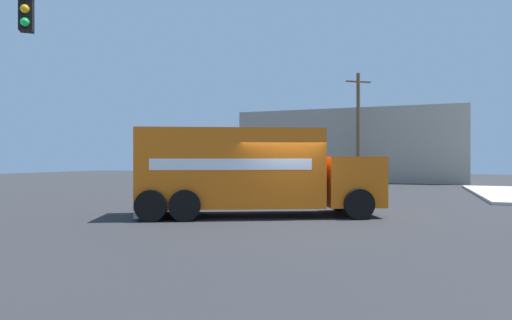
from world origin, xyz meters
name	(u,v)px	position (x,y,z in m)	size (l,w,h in m)	color
ground_plane	(289,218)	(0.00, 0.00, 0.00)	(100.00, 100.00, 0.00)	#2B2B2D
delivery_truck	(250,171)	(-1.44, 0.19, 1.55)	(8.47, 5.78, 2.98)	orange
utility_pole	(358,127)	(-0.51, 22.17, 4.67)	(1.86, 1.37, 9.05)	brown
building_backdrop	(349,146)	(-1.83, 26.24, 3.19)	(19.44, 6.00, 6.38)	gray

